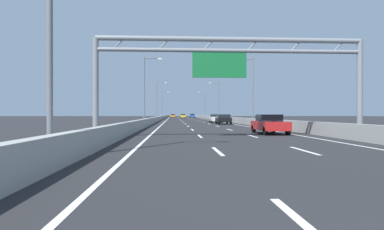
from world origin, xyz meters
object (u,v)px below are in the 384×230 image
(streetlamp_left_mid, at_px, (146,86))
(streetlamp_left_distant, at_px, (163,103))
(streetlamp_right_mid, at_px, (251,87))
(streetlamp_right_distant, at_px, (205,103))
(blue_car, at_px, (192,116))
(streetlamp_right_far, at_px, (218,98))
(yellow_car, at_px, (183,116))
(red_car, at_px, (269,124))
(sign_gantry, at_px, (229,61))
(orange_car, at_px, (173,116))
(streetlamp_left_far, at_px, (158,98))
(silver_car, at_px, (183,116))
(white_car, at_px, (215,118))
(black_car, at_px, (223,119))

(streetlamp_left_mid, relative_size, streetlamp_left_distant, 1.00)
(streetlamp_right_mid, bearing_deg, streetlamp_right_distant, 90.00)
(streetlamp_right_mid, bearing_deg, blue_car, 92.96)
(streetlamp_right_mid, bearing_deg, streetlamp_right_far, 90.00)
(yellow_car, height_order, red_car, red_car)
(yellow_car, bearing_deg, streetlamp_left_distant, -171.55)
(sign_gantry, height_order, streetlamp_right_mid, streetlamp_right_mid)
(orange_car, bearing_deg, streetlamp_left_far, -94.31)
(streetlamp_left_distant, height_order, silver_car, streetlamp_left_distant)
(streetlamp_left_distant, relative_size, silver_car, 2.14)
(streetlamp_left_distant, bearing_deg, streetlamp_left_mid, -90.00)
(red_car, bearing_deg, white_car, 90.19)
(streetlamp_right_mid, distance_m, streetlamp_left_distant, 71.58)
(black_car, bearing_deg, streetlamp_right_far, 83.65)
(streetlamp_right_mid, xyz_separation_m, blue_car, (-3.98, 77.02, -4.61))
(black_car, distance_m, yellow_car, 69.38)
(streetlamp_right_far, relative_size, yellow_car, 2.20)
(black_car, xyz_separation_m, yellow_car, (-3.98, 69.26, 0.01))
(streetlamp_right_distant, height_order, red_car, streetlamp_right_distant)
(white_car, height_order, silver_car, white_car)
(streetlamp_left_mid, distance_m, streetlamp_left_distant, 70.01)
(black_car, bearing_deg, orange_car, 95.35)
(yellow_car, bearing_deg, silver_car, 88.81)
(red_car, height_order, blue_car, blue_car)
(black_car, distance_m, silver_car, 79.17)
(white_car, bearing_deg, yellow_car, 93.61)
(streetlamp_right_mid, relative_size, black_car, 2.28)
(streetlamp_left_mid, relative_size, black_car, 2.28)
(streetlamp_left_mid, xyz_separation_m, blue_car, (10.95, 77.02, -4.61))
(streetlamp_right_distant, height_order, silver_car, streetlamp_right_distant)
(streetlamp_left_far, bearing_deg, streetlamp_right_mid, -66.90)
(sign_gantry, distance_m, yellow_car, 96.90)
(streetlamp_left_far, distance_m, streetlamp_right_far, 14.93)
(streetlamp_right_far, xyz_separation_m, orange_car, (-11.31, 48.11, -4.65))
(streetlamp_left_mid, height_order, orange_car, streetlamp_left_mid)
(blue_car, bearing_deg, yellow_car, -121.91)
(streetlamp_left_mid, relative_size, blue_car, 2.29)
(red_car, bearing_deg, streetlamp_right_mid, 80.15)
(streetlamp_left_distant, height_order, white_car, streetlamp_left_distant)
(streetlamp_right_distant, bearing_deg, streetlamp_left_distant, 180.00)
(streetlamp_left_distant, xyz_separation_m, red_car, (11.20, -91.48, -4.65))
(white_car, distance_m, blue_car, 66.97)
(streetlamp_right_far, bearing_deg, streetlamp_left_far, 180.00)
(blue_car, bearing_deg, black_car, -89.78)
(black_car, bearing_deg, streetlamp_left_distant, 99.36)
(streetlamp_right_mid, height_order, streetlamp_right_far, same)
(black_car, xyz_separation_m, red_car, (-0.03, -23.30, -0.01))
(streetlamp_left_mid, height_order, streetlamp_left_far, same)
(sign_gantry, bearing_deg, blue_car, 88.01)
(orange_car, bearing_deg, white_car, -84.16)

